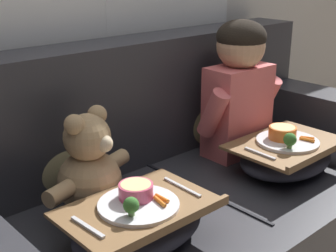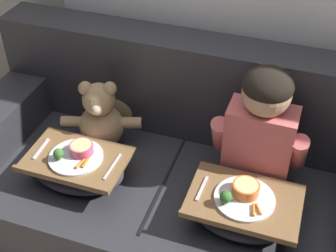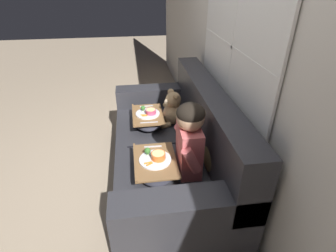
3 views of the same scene
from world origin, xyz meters
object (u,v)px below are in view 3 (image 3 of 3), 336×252
Objects in this scene: child_figure at (189,136)px; lap_tray_teddy at (148,119)px; teddy_bear at (173,110)px; throw_pillow_behind_child at (213,152)px; lap_tray_child at (155,166)px; throw_pillow_behind_teddy at (191,108)px; couch at (175,154)px.

lap_tray_teddy is (-0.77, -0.26, -0.25)m from child_figure.
child_figure reaches higher than teddy_bear.
lap_tray_teddy is at bearing -149.17° from throw_pillow_behind_child.
lap_tray_child is at bearing -0.02° from lap_tray_teddy.
child_figure is at bearing 89.85° from lap_tray_child.
throw_pillow_behind_teddy is at bearing 90.44° from teddy_bear.
teddy_bear is 0.85× the size of lap_tray_teddy.
throw_pillow_behind_teddy is at bearing 149.14° from lap_tray_child.
child_figure is at bearing -14.20° from throw_pillow_behind_teddy.
lap_tray_child is at bearing -30.86° from throw_pillow_behind_teddy.
couch is 4.30× the size of lap_tray_teddy.
lap_tray_child is (0.76, -0.26, -0.08)m from teddy_bear.
child_figure reaches higher than lap_tray_child.
couch is 5.74× the size of throw_pillow_behind_child.
lap_tray_child is (-0.00, -0.46, -0.09)m from throw_pillow_behind_child.
throw_pillow_behind_teddy is (-0.38, 0.24, 0.28)m from couch.
child_figure is (-0.00, -0.19, 0.17)m from throw_pillow_behind_child.
throw_pillow_behind_child is 0.47m from lap_tray_child.
lap_tray_teddy is (0.00, -0.46, -0.09)m from throw_pillow_behind_teddy.
teddy_bear is (0.00, -0.20, -0.00)m from throw_pillow_behind_teddy.
lap_tray_child is (0.38, -0.22, 0.19)m from couch.
child_figure is (0.77, -0.19, 0.17)m from throw_pillow_behind_teddy.
child_figure reaches higher than couch.
throw_pillow_behind_child is 0.26m from child_figure.
teddy_bear is (-0.76, -0.20, -0.00)m from throw_pillow_behind_child.
couch is 0.53m from throw_pillow_behind_teddy.
couch is at bearing -148.46° from throw_pillow_behind_child.
child_figure is 1.51× the size of teddy_bear.
throw_pillow_behind_child reaches higher than throw_pillow_behind_teddy.
throw_pillow_behind_child is 0.75× the size of lap_tray_teddy.
child_figure is at bearing -90.01° from throw_pillow_behind_child.
lap_tray_teddy is (-0.77, -0.46, -0.09)m from throw_pillow_behind_child.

